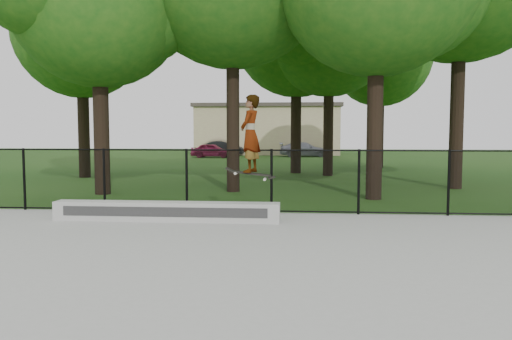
% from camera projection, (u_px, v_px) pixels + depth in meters
% --- Properties ---
extents(ground, '(100.00, 100.00, 0.00)m').
position_uv_depth(ground, '(244.00, 301.00, 5.76)').
color(ground, '#235618').
rests_on(ground, ground).
extents(concrete_slab, '(14.00, 12.00, 0.06)m').
position_uv_depth(concrete_slab, '(244.00, 299.00, 5.76)').
color(concrete_slab, '#979792').
rests_on(concrete_slab, ground).
extents(grind_ledge, '(4.83, 0.40, 0.41)m').
position_uv_depth(grind_ledge, '(166.00, 211.00, 10.60)').
color(grind_ledge, '#ABABA6').
rests_on(grind_ledge, concrete_slab).
extents(car_a, '(3.22, 1.56, 1.07)m').
position_uv_depth(car_a, '(212.00, 150.00, 37.41)').
color(car_a, maroon).
rests_on(car_a, ground).
extents(car_b, '(3.34, 1.68, 1.16)m').
position_uv_depth(car_b, '(223.00, 148.00, 41.17)').
color(car_b, black).
rests_on(car_b, ground).
extents(car_c, '(3.65, 1.76, 1.13)m').
position_uv_depth(car_c, '(304.00, 149.00, 38.80)').
color(car_c, gray).
rests_on(car_c, ground).
extents(skater_airborne, '(0.84, 0.65, 1.72)m').
position_uv_depth(skater_airborne, '(250.00, 135.00, 10.15)').
color(skater_airborne, black).
rests_on(skater_airborne, ground).
extents(chainlink_fence, '(16.06, 0.06, 1.50)m').
position_uv_depth(chainlink_fence, '(271.00, 181.00, 11.56)').
color(chainlink_fence, black).
rests_on(chainlink_fence, concrete_slab).
extents(tree_row, '(20.78, 18.60, 11.30)m').
position_uv_depth(tree_row, '(301.00, 5.00, 18.75)').
color(tree_row, black).
rests_on(tree_row, ground).
extents(distant_building, '(12.40, 6.40, 4.30)m').
position_uv_depth(distant_building, '(268.00, 129.00, 43.52)').
color(distant_building, '#C2B788').
rests_on(distant_building, ground).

